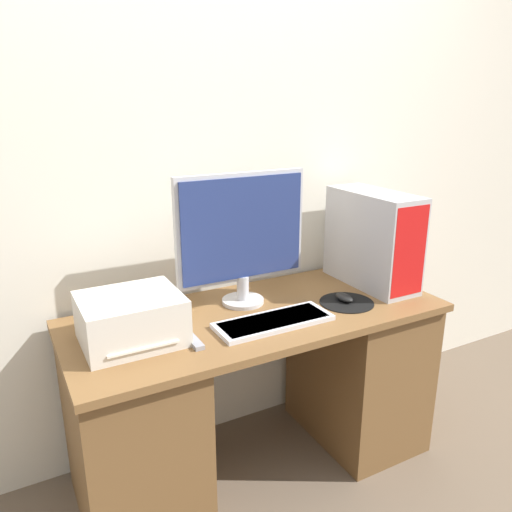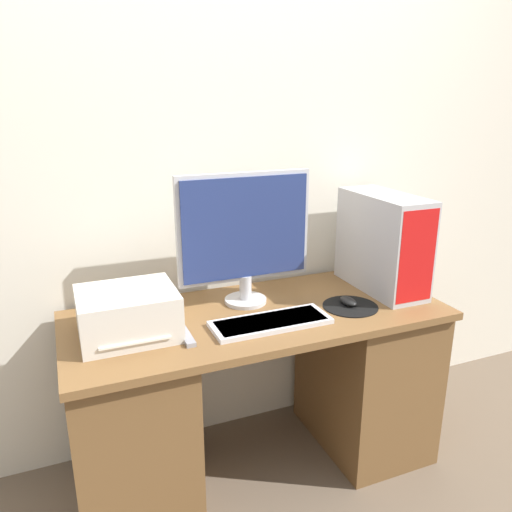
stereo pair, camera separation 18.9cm
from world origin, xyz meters
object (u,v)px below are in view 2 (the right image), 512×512
keyboard (270,322)px  computer_tower (383,242)px  mouse (348,301)px  remote_control (186,336)px  monitor (245,232)px  printer (128,314)px

keyboard → computer_tower: size_ratio=0.98×
keyboard → computer_tower: bearing=15.0°
keyboard → mouse: mouse is taller
computer_tower → remote_control: bearing=-170.6°
monitor → mouse: bearing=-27.1°
computer_tower → remote_control: computer_tower is taller
computer_tower → keyboard: bearing=-165.0°
mouse → remote_control: bearing=-176.9°
computer_tower → remote_control: size_ratio=3.06×
keyboard → monitor: bearing=91.4°
remote_control → mouse: bearing=3.1°
monitor → remote_control: monitor is taller
monitor → printer: monitor is taller
monitor → printer: size_ratio=1.64×
keyboard → computer_tower: 0.66m
printer → computer_tower: bearing=2.5°
monitor → computer_tower: 0.62m
monitor → mouse: 0.50m
keyboard → mouse: (0.37, 0.05, 0.01)m
monitor → keyboard: monitor is taller
mouse → printer: printer is taller
monitor → keyboard: size_ratio=1.23×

